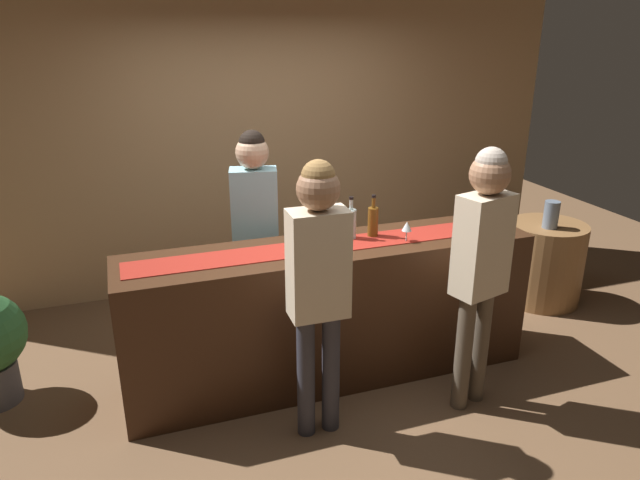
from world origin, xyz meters
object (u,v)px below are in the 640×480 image
at_px(wine_glass_near_customer, 407,227).
at_px(bartender, 255,218).
at_px(customer_sipping, 482,253).
at_px(round_side_table, 544,263).
at_px(customer_browsing, 318,273).
at_px(wine_glass_mid_counter, 466,219).
at_px(wine_bottle_clear, 351,223).
at_px(vase_on_side_table, 551,215).
at_px(wine_bottle_amber, 373,221).

xyz_separation_m(wine_glass_near_customer, bartender, (-0.90, 0.68, -0.05)).
relative_size(wine_glass_near_customer, customer_sipping, 0.08).
relative_size(bartender, round_side_table, 2.32).
distance_m(bartender, customer_browsing, 1.15).
relative_size(wine_glass_mid_counter, round_side_table, 0.19).
distance_m(wine_glass_mid_counter, customer_sipping, 0.59).
xyz_separation_m(customer_sipping, customer_browsing, (-1.05, 0.06, -0.01)).
bearing_deg(wine_bottle_clear, customer_browsing, -125.48).
bearing_deg(bartender, vase_on_side_table, -170.05).
height_order(customer_sipping, customer_browsing, customer_sipping).
xyz_separation_m(wine_glass_mid_counter, customer_sipping, (-0.23, -0.55, -0.02)).
distance_m(customer_sipping, vase_on_side_table, 1.80).
bearing_deg(wine_glass_near_customer, bartender, 143.16).
bearing_deg(wine_bottle_clear, wine_glass_mid_counter, -11.53).
bearing_deg(customer_browsing, customer_sipping, -2.25).
distance_m(wine_glass_near_customer, bartender, 1.13).
bearing_deg(round_side_table, wine_bottle_clear, -168.45).
bearing_deg(wine_glass_mid_counter, wine_glass_near_customer, -178.13).
xyz_separation_m(wine_glass_mid_counter, round_side_table, (1.28, 0.59, -0.74)).
bearing_deg(wine_bottle_amber, customer_browsing, -134.30).
bearing_deg(round_side_table, bartender, 178.54).
distance_m(bartender, round_side_table, 2.75).
relative_size(customer_sipping, round_side_table, 2.36).
bearing_deg(customer_sipping, wine_glass_near_customer, 99.67).
distance_m(wine_glass_near_customer, wine_glass_mid_counter, 0.47).
height_order(wine_bottle_amber, round_side_table, wine_bottle_amber).
bearing_deg(customer_sipping, round_side_table, 22.01).
bearing_deg(round_side_table, customer_browsing, -157.10).
distance_m(wine_bottle_clear, wine_glass_near_customer, 0.38).
xyz_separation_m(wine_bottle_amber, vase_on_side_table, (1.86, 0.36, -0.26)).
relative_size(wine_bottle_amber, wine_glass_near_customer, 2.10).
xyz_separation_m(wine_bottle_clear, customer_sipping, (0.58, -0.71, -0.03)).
relative_size(wine_glass_mid_counter, vase_on_side_table, 0.60).
xyz_separation_m(bartender, round_side_table, (2.66, -0.07, -0.69)).
relative_size(wine_glass_mid_counter, customer_sipping, 0.08).
height_order(wine_bottle_amber, customer_browsing, customer_browsing).
bearing_deg(wine_bottle_clear, round_side_table, 11.55).
bearing_deg(customer_browsing, wine_glass_mid_counter, 21.86).
xyz_separation_m(wine_bottle_amber, bartender, (-0.73, 0.50, -0.05)).
height_order(bartender, vase_on_side_table, bartender).
distance_m(wine_glass_near_customer, vase_on_side_table, 1.78).
distance_m(round_side_table, vase_on_side_table, 0.50).
bearing_deg(round_side_table, customer_sipping, -142.93).
relative_size(round_side_table, vase_on_side_table, 3.08).
height_order(wine_glass_mid_counter, round_side_table, wine_glass_mid_counter).
height_order(wine_glass_mid_counter, customer_sipping, customer_sipping).
distance_m(wine_bottle_clear, wine_glass_mid_counter, 0.83).
bearing_deg(wine_glass_near_customer, wine_bottle_clear, 151.81).
height_order(wine_bottle_clear, customer_sipping, customer_sipping).
relative_size(customer_sipping, customer_browsing, 1.01).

